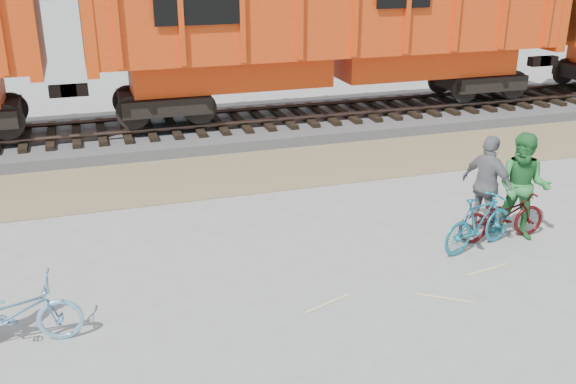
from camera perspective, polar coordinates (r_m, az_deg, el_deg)
The scene contains 10 objects.
ground at distance 11.03m, azimuth 6.89°, elevation -6.96°, with size 120.00×120.00×0.00m, color #9E9E99.
gravel_strip at distance 15.76m, azimuth -1.33°, elevation 2.07°, with size 120.00×3.00×0.02m, color #867653.
ballast_bed at distance 18.96m, azimuth -4.36°, elevation 5.77°, with size 120.00×4.00×0.30m, color slate.
track at distance 18.87m, azimuth -4.38°, elevation 6.72°, with size 120.00×2.60×0.24m.
hopper_car_center at distance 19.27m, azimuth 4.06°, elevation 14.69°, with size 14.00×3.13×4.65m.
bicycle_blue at distance 9.64m, azimuth -23.34°, elevation -9.86°, with size 0.65×1.85×0.97m, color #80B9D9.
bicycle_teal at distance 12.00m, azimuth 16.63°, elevation -2.61°, with size 0.48×1.71×1.03m, color #1B738B.
bicycle_maroon at distance 12.53m, azimuth 18.46°, elevation -2.02°, with size 0.62×1.79×0.94m, color #440B0D.
person_man at distance 12.54m, azimuth 20.16°, elevation 0.43°, with size 0.98×0.76×2.02m, color #2C7C38.
person_woman at distance 12.60m, azimuth 17.31°, elevation 0.61°, with size 1.12×0.46×1.90m, color slate.
Camera 1 is at (-4.19, -8.79, 5.18)m, focal length 40.00 mm.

